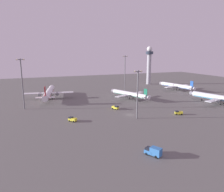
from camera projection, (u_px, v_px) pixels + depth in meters
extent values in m
plane|color=#605E5B|center=(130.00, 115.00, 114.54)|extent=(416.00, 416.00, 0.00)
cylinder|color=#A8A8B2|center=(149.00, 69.00, 224.77)|extent=(4.40, 4.40, 32.43)
cylinder|color=#2D3847|center=(149.00, 53.00, 221.15)|extent=(8.00, 8.00, 3.00)
sphere|color=silver|center=(150.00, 49.00, 220.33)|extent=(5.60, 5.60, 5.60)
cylinder|color=silver|center=(219.00, 98.00, 138.43)|extent=(14.06, 36.61, 3.90)
cone|color=silver|center=(192.00, 93.00, 153.72)|extent=(4.25, 3.40, 3.71)
cube|color=silver|center=(220.00, 98.00, 137.68)|extent=(32.72, 13.11, 0.36)
cylinder|color=slate|center=(216.00, 101.00, 134.45)|extent=(3.20, 4.18, 2.26)
cylinder|color=slate|center=(224.00, 98.00, 141.20)|extent=(3.20, 4.18, 2.26)
cube|color=#1984B2|center=(219.00, 99.00, 138.65)|extent=(12.86, 33.66, 0.37)
cylinder|color=#333338|center=(202.00, 97.00, 147.98)|extent=(0.29, 0.29, 3.65)
cylinder|color=black|center=(202.00, 100.00, 148.35)|extent=(0.71, 1.20, 1.13)
cylinder|color=#333338|center=(221.00, 102.00, 135.46)|extent=(0.29, 0.29, 3.65)
cylinder|color=black|center=(221.00, 104.00, 135.84)|extent=(0.71, 1.20, 1.13)
cylinder|color=#333338|center=(224.00, 101.00, 138.16)|extent=(0.29, 0.29, 3.65)
cylinder|color=black|center=(224.00, 103.00, 138.54)|extent=(0.71, 1.20, 1.13)
cylinder|color=white|center=(129.00, 94.00, 154.80)|extent=(15.16, 30.73, 3.36)
cone|color=white|center=(113.00, 91.00, 166.82)|extent=(3.76, 3.17, 3.19)
cone|color=white|center=(148.00, 97.00, 142.66)|extent=(3.74, 3.44, 3.02)
cube|color=white|center=(130.00, 94.00, 154.21)|extent=(27.53, 13.99, 0.31)
cube|color=white|center=(146.00, 97.00, 143.81)|extent=(9.81, 5.65, 0.31)
cube|color=#146B4C|center=(146.00, 93.00, 143.45)|extent=(1.32, 2.72, 5.75)
cylinder|color=slate|center=(126.00, 96.00, 151.05)|extent=(3.01, 3.68, 1.95)
cylinder|color=slate|center=(134.00, 94.00, 157.63)|extent=(3.01, 3.68, 1.95)
cube|color=#146B4C|center=(129.00, 95.00, 154.99)|extent=(13.89, 28.25, 0.32)
cylinder|color=#333338|center=(119.00, 94.00, 162.34)|extent=(0.25, 0.25, 3.14)
cylinder|color=black|center=(119.00, 96.00, 162.66)|extent=(0.70, 1.03, 0.97)
cylinder|color=#333338|center=(130.00, 97.00, 152.24)|extent=(0.25, 0.25, 3.14)
cylinder|color=black|center=(130.00, 99.00, 152.57)|extent=(0.70, 1.03, 0.97)
cylinder|color=#333338|center=(133.00, 96.00, 154.88)|extent=(0.25, 0.25, 3.14)
cylinder|color=black|center=(133.00, 98.00, 155.20)|extent=(0.70, 1.03, 0.97)
cylinder|color=white|center=(176.00, 86.00, 192.07)|extent=(11.02, 34.04, 3.60)
cone|color=white|center=(161.00, 83.00, 206.79)|extent=(3.83, 2.97, 3.42)
cone|color=white|center=(194.00, 88.00, 177.18)|extent=(3.74, 3.30, 3.24)
cube|color=white|center=(177.00, 86.00, 191.34)|extent=(30.39, 10.37, 0.33)
cube|color=white|center=(192.00, 88.00, 178.60)|extent=(10.66, 4.51, 0.33)
cube|color=#19479E|center=(192.00, 85.00, 178.24)|extent=(0.94, 3.02, 6.16)
cylinder|color=slate|center=(173.00, 87.00, 188.61)|extent=(2.78, 3.78, 2.08)
cylinder|color=slate|center=(181.00, 86.00, 194.33)|extent=(2.78, 3.78, 2.08)
cube|color=#19479E|center=(176.00, 87.00, 192.27)|extent=(10.07, 31.31, 0.34)
cylinder|color=#333338|center=(167.00, 86.00, 201.25)|extent=(0.27, 0.27, 3.36)
cylinder|color=black|center=(167.00, 88.00, 201.59)|extent=(0.60, 1.10, 1.04)
cylinder|color=#333338|center=(177.00, 88.00, 189.35)|extent=(0.27, 0.27, 3.36)
cylinder|color=black|center=(177.00, 90.00, 189.69)|extent=(0.60, 1.10, 1.04)
cylinder|color=#333338|center=(180.00, 88.00, 191.64)|extent=(0.27, 0.27, 3.36)
cylinder|color=black|center=(179.00, 89.00, 191.98)|extent=(0.60, 1.10, 1.04)
cylinder|color=white|center=(49.00, 92.00, 155.35)|extent=(12.00, 40.89, 4.31)
cone|color=white|center=(52.00, 88.00, 176.30)|extent=(4.54, 3.45, 4.09)
cone|color=white|center=(45.00, 99.00, 134.17)|extent=(4.41, 3.86, 3.88)
cube|color=white|center=(49.00, 93.00, 154.30)|extent=(36.48, 11.36, 0.40)
cube|color=white|center=(45.00, 97.00, 136.20)|extent=(12.76, 5.05, 0.40)
cube|color=red|center=(45.00, 92.00, 135.82)|extent=(1.02, 3.63, 7.37)
cylinder|color=slate|center=(40.00, 94.00, 153.36)|extent=(3.23, 4.48, 2.49)
cylinder|color=slate|center=(57.00, 94.00, 155.57)|extent=(3.23, 4.48, 2.49)
cube|color=red|center=(49.00, 94.00, 155.59)|extent=(10.96, 37.60, 0.41)
cylinder|color=#333338|center=(51.00, 92.00, 168.33)|extent=(0.32, 0.32, 4.02)
cylinder|color=black|center=(51.00, 94.00, 168.74)|extent=(0.68, 1.31, 1.25)
cylinder|color=#333338|center=(45.00, 96.00, 152.59)|extent=(0.32, 0.32, 4.02)
cylinder|color=black|center=(45.00, 98.00, 153.00)|extent=(0.68, 1.31, 1.25)
cylinder|color=#333338|center=(52.00, 96.00, 153.47)|extent=(0.32, 0.32, 4.02)
cylinder|color=black|center=(52.00, 98.00, 153.88)|extent=(0.68, 1.31, 1.25)
cube|color=yellow|center=(71.00, 119.00, 103.78)|extent=(2.88, 2.89, 1.10)
cube|color=#1E232D|center=(71.00, 118.00, 103.60)|extent=(2.60, 2.60, 0.70)
cube|color=yellow|center=(74.00, 120.00, 102.85)|extent=(3.01, 3.07, 1.40)
cylinder|color=black|center=(70.00, 121.00, 103.30)|extent=(0.80, 0.88, 0.90)
cylinder|color=black|center=(72.00, 120.00, 104.76)|extent=(0.80, 0.88, 0.90)
cylinder|color=black|center=(74.00, 121.00, 102.03)|extent=(0.80, 0.88, 0.90)
cylinder|color=black|center=(76.00, 121.00, 103.48)|extent=(0.80, 0.88, 0.90)
cube|color=yellow|center=(117.00, 108.00, 125.14)|extent=(2.79, 2.82, 1.10)
cube|color=#1E232D|center=(117.00, 106.00, 124.96)|extent=(2.52, 2.52, 0.70)
cube|color=yellow|center=(114.00, 107.00, 126.26)|extent=(2.87, 3.04, 1.40)
cylinder|color=black|center=(118.00, 109.00, 125.73)|extent=(0.71, 0.93, 0.90)
cylinder|color=black|center=(116.00, 109.00, 124.42)|extent=(0.71, 0.93, 0.90)
cylinder|color=black|center=(114.00, 108.00, 127.36)|extent=(0.71, 0.93, 0.90)
cylinder|color=black|center=(113.00, 108.00, 126.05)|extent=(0.71, 0.93, 0.90)
cube|color=#3372BF|center=(149.00, 151.00, 69.86)|extent=(3.42, 3.56, 1.20)
cube|color=#1E232D|center=(149.00, 149.00, 69.67)|extent=(3.10, 3.18, 0.70)
cube|color=#3372BF|center=(156.00, 152.00, 68.16)|extent=(3.74, 4.26, 2.60)
cylinder|color=black|center=(147.00, 154.00, 69.44)|extent=(0.69, 0.93, 0.90)
cylinder|color=black|center=(150.00, 151.00, 71.01)|extent=(0.69, 0.93, 0.90)
cylinder|color=black|center=(156.00, 157.00, 67.22)|extent=(0.69, 0.93, 0.90)
cylinder|color=black|center=(159.00, 155.00, 68.80)|extent=(0.69, 0.93, 0.90)
cube|color=yellow|center=(177.00, 113.00, 114.82)|extent=(2.76, 2.71, 1.10)
cube|color=#1E232D|center=(177.00, 111.00, 114.64)|extent=(2.46, 2.46, 0.70)
cube|color=yellow|center=(180.00, 113.00, 114.66)|extent=(3.00, 2.77, 1.40)
cylinder|color=black|center=(177.00, 114.00, 114.13)|extent=(0.94, 0.66, 0.90)
cylinder|color=black|center=(176.00, 113.00, 115.79)|extent=(0.94, 0.66, 0.90)
cylinder|color=black|center=(182.00, 114.00, 113.93)|extent=(0.94, 0.66, 0.90)
cylinder|color=black|center=(181.00, 113.00, 115.59)|extent=(0.94, 0.66, 0.90)
cylinder|color=slate|center=(137.00, 95.00, 105.75)|extent=(0.70, 0.70, 25.23)
cube|color=slate|center=(138.00, 71.00, 103.30)|extent=(4.80, 0.40, 0.40)
sphere|color=#F9EAB2|center=(135.00, 72.00, 102.65)|extent=(0.90, 0.90, 0.90)
sphere|color=#F9EAB2|center=(141.00, 71.00, 103.94)|extent=(0.90, 0.90, 0.90)
cylinder|color=slate|center=(125.00, 73.00, 188.45)|extent=(0.70, 0.70, 31.45)
cube|color=slate|center=(125.00, 56.00, 185.36)|extent=(4.80, 0.40, 0.40)
sphere|color=#F9EAB2|center=(123.00, 56.00, 184.71)|extent=(0.90, 0.90, 0.90)
sphere|color=#F9EAB2|center=(127.00, 56.00, 186.00)|extent=(0.90, 0.90, 0.90)
cylinder|color=slate|center=(22.00, 84.00, 123.33)|extent=(0.70, 0.70, 30.54)
cube|color=slate|center=(20.00, 60.00, 120.33)|extent=(4.80, 0.40, 0.40)
sphere|color=#F9EAB2|center=(17.00, 60.00, 119.68)|extent=(0.90, 0.90, 0.90)
sphere|color=#F9EAB2|center=(24.00, 60.00, 120.97)|extent=(0.90, 0.90, 0.90)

